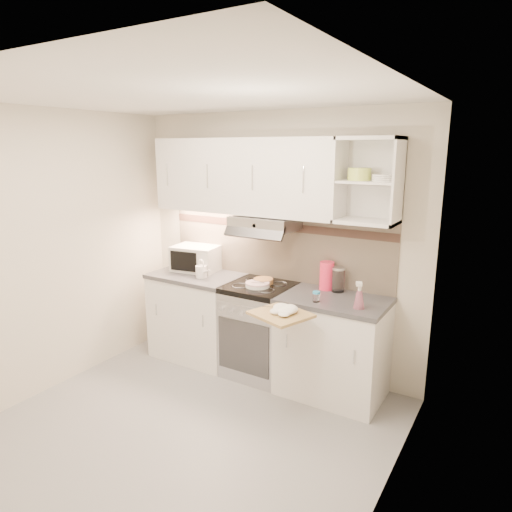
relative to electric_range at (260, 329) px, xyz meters
The scene contains 17 objects.
ground 1.19m from the electric_range, 90.00° to the right, with size 3.00×3.00×0.00m, color gray.
room_shell 1.39m from the electric_range, 89.81° to the right, with size 3.04×2.84×2.52m.
base_cabinet_left 0.75m from the electric_range, behind, with size 0.90×0.60×0.86m, color white.
worktop_left 0.86m from the electric_range, behind, with size 0.92×0.62×0.04m, color #47474C.
base_cabinet_right 0.75m from the electric_range, ahead, with size 0.90×0.60×0.86m, color white.
worktop_right 0.86m from the electric_range, ahead, with size 0.92×0.62×0.04m, color #47474C.
electric_range is the anchor object (origin of this frame).
microwave 1.03m from the electric_range, behind, with size 0.51×0.41×0.26m.
watering_can 0.81m from the electric_range, behind, with size 0.21×0.13×0.19m.
plate_stack 0.47m from the electric_range, 78.10° to the right, with size 0.23×0.23×0.05m.
bread_loaf 0.48m from the electric_range, 87.45° to the left, with size 0.19×0.19×0.05m, color #B5794A.
pink_pitcher 0.85m from the electric_range, 18.74° to the left, with size 0.14×0.13×0.26m.
glass_jar 0.92m from the electric_range, 14.95° to the left, with size 0.12×0.12×0.22m.
spice_jar 0.84m from the electric_range, 14.57° to the right, with size 0.06×0.06×0.09m.
spray_bottle 1.16m from the electric_range, ahead, with size 0.09×0.09×0.24m.
cutting_board 0.84m from the electric_range, 45.82° to the right, with size 0.42×0.38×0.02m, color tan.
dish_towel 0.86m from the electric_range, 47.19° to the right, with size 0.25×0.21×0.07m, color silver, non-canonical shape.
Camera 1 is at (2.10, -2.44, 2.16)m, focal length 32.00 mm.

